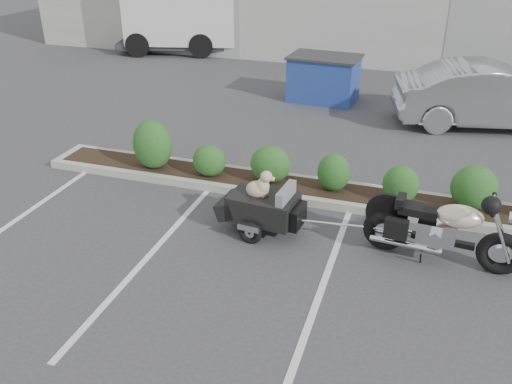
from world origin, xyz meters
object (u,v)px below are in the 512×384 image
(pet_trailer, at_px, (262,205))
(sedan, at_px, (493,96))
(dumpster, at_px, (324,78))
(delivery_truck, at_px, (209,11))
(motorcycle, at_px, (442,230))

(pet_trailer, height_order, sedan, sedan)
(dumpster, bearing_deg, pet_trailer, -81.71)
(pet_trailer, relative_size, delivery_truck, 0.26)
(delivery_truck, bearing_deg, motorcycle, -68.66)
(dumpster, relative_size, delivery_truck, 0.28)
(pet_trailer, relative_size, sedan, 0.40)
(pet_trailer, distance_m, sedan, 7.61)
(sedan, relative_size, delivery_truck, 0.65)
(motorcycle, bearing_deg, sedan, 86.40)
(dumpster, height_order, delivery_truck, delivery_truck)
(motorcycle, distance_m, dumpster, 8.12)
(dumpster, bearing_deg, motorcycle, -61.74)
(pet_trailer, xyz_separation_m, delivery_truck, (-5.98, 12.19, 1.04))
(dumpster, bearing_deg, sedan, -6.43)
(motorcycle, xyz_separation_m, sedan, (1.03, 6.60, 0.23))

